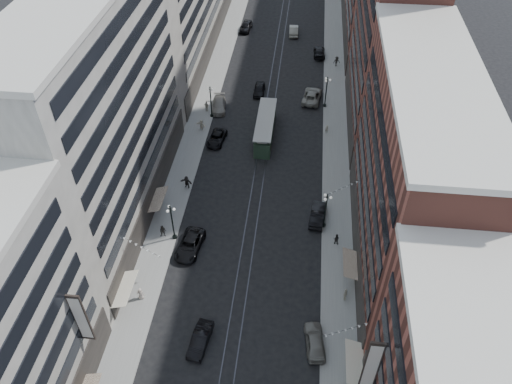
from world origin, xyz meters
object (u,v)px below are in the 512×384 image
at_px(car_10, 318,214).
at_px(pedestrian_6, 207,106).
at_px(car_2, 190,245).
at_px(car_13, 259,90).
at_px(car_5, 200,340).
at_px(car_7, 217,138).
at_px(pedestrian_extra_0, 201,125).
at_px(car_11, 312,96).
at_px(pedestrian_1, 141,294).
at_px(car_12, 319,52).
at_px(pedestrian_2, 163,231).
at_px(pedestrian_9, 337,61).
at_px(car_4, 315,341).
at_px(pedestrian_8, 327,129).
at_px(car_14, 294,30).
at_px(lamppost_se_mid, 326,91).
at_px(lamppost_se_far, 326,209).
at_px(pedestrian_5, 187,182).
at_px(lamppost_sw_far, 172,221).
at_px(streetcar, 265,128).
at_px(car_9, 246,26).
at_px(pedestrian_4, 345,294).
at_px(pedestrian_7, 336,239).
at_px(lamppost_sw_mid, 211,101).

height_order(car_10, pedestrian_6, pedestrian_6).
relative_size(car_2, car_13, 1.22).
bearing_deg(car_5, car_7, 104.38).
bearing_deg(pedestrian_extra_0, car_11, 59.79).
relative_size(pedestrian_1, car_12, 0.31).
distance_m(car_2, pedestrian_2, 4.05).
bearing_deg(pedestrian_9, car_4, -108.60).
bearing_deg(car_12, car_11, 84.52).
bearing_deg(car_10, pedestrian_8, -87.17).
height_order(car_5, car_14, car_14).
bearing_deg(car_4, lamppost_se_mid, -98.70).
xyz_separation_m(lamppost_se_far, car_5, (-12.46, -18.02, -2.34)).
relative_size(car_10, pedestrian_extra_0, 2.70).
xyz_separation_m(car_14, pedestrian_extra_0, (-12.72, -36.03, 0.22)).
height_order(car_5, pedestrian_5, pedestrian_5).
distance_m(lamppost_sw_far, car_12, 53.13).
height_order(lamppost_se_mid, car_13, lamppost_se_mid).
bearing_deg(car_13, car_4, -77.43).
relative_size(car_2, pedestrian_1, 3.45).
distance_m(streetcar, car_10, 19.24).
xyz_separation_m(streetcar, car_13, (-2.20, 12.43, -0.73)).
bearing_deg(car_11, car_2, 76.21).
xyz_separation_m(lamppost_se_mid, car_9, (-16.78, 27.93, -2.21)).
height_order(pedestrian_2, pedestrian_4, pedestrian_2).
relative_size(pedestrian_2, pedestrian_7, 1.14).
xyz_separation_m(lamppost_se_far, lamppost_se_mid, (0.00, 28.00, 0.00)).
bearing_deg(pedestrian_2, pedestrian_8, 49.42).
relative_size(car_14, pedestrian_7, 3.37).
bearing_deg(pedestrian_1, pedestrian_2, -90.24).
bearing_deg(pedestrian_4, streetcar, 37.93).
relative_size(car_12, pedestrian_5, 2.81).
height_order(car_4, pedestrian_1, pedestrian_1).
bearing_deg(lamppost_sw_far, car_5, -67.04).
xyz_separation_m(car_2, pedestrian_6, (-3.32, 29.90, 0.30)).
xyz_separation_m(car_7, pedestrian_9, (18.55, 25.70, 0.43)).
bearing_deg(pedestrian_2, pedestrian_1, -92.15).
xyz_separation_m(car_9, car_10, (15.98, -54.61, -0.06)).
height_order(car_14, pedestrian_extra_0, pedestrian_extra_0).
bearing_deg(pedestrian_4, pedestrian_9, 16.86).
bearing_deg(car_7, pedestrian_8, 20.49).
bearing_deg(car_13, pedestrian_9, 39.40).
relative_size(car_5, car_13, 1.00).
height_order(lamppost_sw_mid, car_13, lamppost_sw_mid).
distance_m(lamppost_sw_far, car_5, 15.41).
bearing_deg(lamppost_sw_far, car_9, 88.46).
distance_m(car_10, pedestrian_6, 29.66).
xyz_separation_m(pedestrian_6, pedestrian_extra_0, (0.10, -5.34, -0.00)).
distance_m(lamppost_se_mid, car_14, 27.95).
xyz_separation_m(pedestrian_1, car_10, (19.24, 14.58, -0.13)).
xyz_separation_m(lamppost_se_far, car_14, (-6.63, 55.06, -2.23)).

